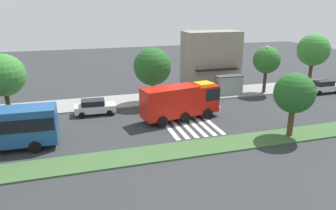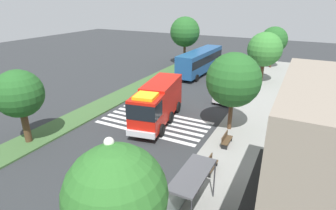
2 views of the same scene
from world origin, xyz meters
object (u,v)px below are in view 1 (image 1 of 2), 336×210
Objects in this scene: street_lamp at (266,66)px; sidewalk_tree_east at (267,60)px; parked_car_west at (95,107)px; bench_near_shelter at (202,93)px; fire_truck at (182,100)px; median_tree_west at (294,93)px; parked_car_mid at (324,86)px; sidewalk_tree_west at (3,75)px; bus_stop_shelter at (230,81)px; sidewalk_tree_far_east at (313,50)px; sidewalk_tree_center at (152,67)px; bench_west_of_shelter at (174,95)px.

street_lamp is 0.84m from sidewalk_tree_east.
parked_car_west reaches higher than bench_near_shelter.
median_tree_west is at bearing -53.12° from fire_truck.
parked_car_mid is 0.67× the size of sidewalk_tree_west.
parked_car_mid is 9.04m from street_lamp.
sidewalk_tree_east is (0.35, 0.40, 0.66)m from street_lamp.
parked_car_west is 1.28× the size of bus_stop_shelter.
parked_car_west is at bearing 144.42° from fire_truck.
parked_car_mid is at bearing 39.06° from median_tree_west.
sidewalk_tree_east is 1.07× the size of median_tree_west.
bench_near_shelter is at bearing 178.13° from sidewalk_tree_far_east.
bus_stop_shelter is 5.08m from street_lamp.
sidewalk_tree_center reaches higher than sidewalk_tree_west.
sidewalk_tree_west reaches higher than bus_stop_shelter.
median_tree_west is (25.67, -13.67, -0.39)m from sidewalk_tree_west.
sidewalk_tree_west reaches higher than parked_car_mid.
parked_car_west is 1.00× the size of parked_car_mid.
sidewalk_tree_west is (-31.47, 0.40, 0.61)m from street_lamp.
parked_car_west is at bearing -175.43° from street_lamp.
fire_truck is at bearing -163.47° from sidewalk_tree_far_east.
median_tree_west is (-5.79, -13.27, 0.22)m from street_lamp.
bus_stop_shelter is 7.95m from bench_west_of_shelter.
bench_west_of_shelter is 0.26× the size of sidewalk_tree_east.
parked_car_west is 0.72× the size of sidewalk_tree_east.
street_lamp reaches higher than sidewalk_tree_east.
street_lamp is at bearing 6.87° from parked_car_west.
fire_truck is 9.79m from parked_car_west.
sidewalk_tree_far_east is at bearing 0.00° from sidewalk_tree_center.
bus_stop_shelter is 5.62m from sidewalk_tree_east.
street_lamp is at bearing 66.41° from median_tree_west.
bench_west_of_shelter is (1.29, 6.87, -1.47)m from fire_truck.
bus_stop_shelter is at bearing 26.68° from fire_truck.
bench_west_of_shelter is (-20.75, 2.73, -0.30)m from parked_car_mid.
parked_car_west is 18.16m from bus_stop_shelter.
street_lamp is at bearing 13.13° from fire_truck.
sidewalk_tree_east is at bearing 48.68° from street_lamp.
street_lamp is at bearing -4.29° from bench_west_of_shelter.
street_lamp is 1.10× the size of median_tree_west.
street_lamp reaches higher than bus_stop_shelter.
bench_near_shelter is at bearing 170.98° from parked_car_mid.
bench_near_shelter is 7.84m from sidewalk_tree_center.
sidewalk_tree_far_east reaches higher than sidewalk_tree_west.
sidewalk_tree_far_east is at bearing 106.96° from parked_car_mid.
sidewalk_tree_east is at bearing -0.00° from sidewalk_tree_west.
parked_car_west is 10.44m from bench_west_of_shelter.
median_tree_west is at bearing -134.58° from sidewalk_tree_far_east.
sidewalk_tree_center is at bearing -177.12° from bus_stop_shelter.
bus_stop_shelter is at bearing 1.15° from sidewalk_tree_west.
sidewalk_tree_center is 1.15× the size of median_tree_west.
median_tree_west is (-14.13, -11.47, 3.22)m from parked_car_mid.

